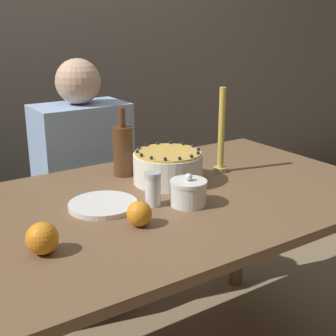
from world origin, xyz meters
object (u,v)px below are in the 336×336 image
cake (168,167)px  person_man_blue_shirt (85,206)px  sugar_bowl (188,192)px  candle (221,137)px  sugar_shaker (153,189)px  bottle (123,150)px

cake → person_man_blue_shirt: (-0.10, 0.53, -0.31)m
cake → sugar_bowl: bearing=-107.2°
candle → person_man_blue_shirt: person_man_blue_shirt is taller
sugar_shaker → bottle: bottle is taller
sugar_bowl → bottle: bottle is taller
cake → sugar_bowl: cake is taller
sugar_bowl → bottle: size_ratio=0.46×
sugar_shaker → person_man_blue_shirt: bearing=84.9°
cake → candle: candle is taller
bottle → cake: bearing=-58.8°
sugar_bowl → candle: (0.30, 0.21, 0.09)m
sugar_bowl → bottle: (-0.03, 0.38, 0.06)m
cake → sugar_bowl: 0.23m
cake → sugar_shaker: bearing=-135.5°
sugar_bowl → cake: bearing=72.8°
candle → person_man_blue_shirt: size_ratio=0.28×
sugar_bowl → person_man_blue_shirt: (-0.03, 0.75, -0.30)m
sugar_bowl → sugar_shaker: bearing=149.3°
sugar_shaker → sugar_bowl: bearing=-30.7°
cake → candle: (0.23, -0.01, 0.08)m
candle → person_man_blue_shirt: bearing=121.6°
candle → bottle: candle is taller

